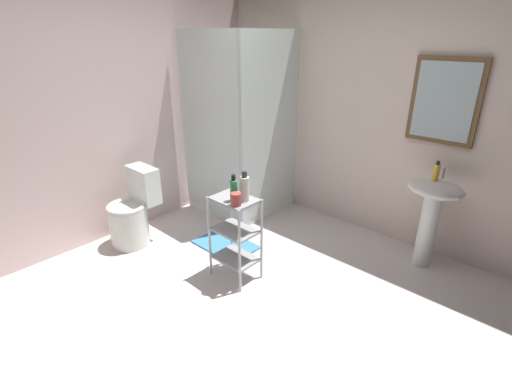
{
  "coord_description": "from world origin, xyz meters",
  "views": [
    {
      "loc": [
        1.65,
        -1.65,
        1.96
      ],
      "look_at": [
        -0.26,
        0.44,
        0.75
      ],
      "focal_mm": 26.16,
      "sensor_mm": 36.0,
      "label": 1
    }
  ],
  "objects_px": {
    "storage_cart": "(235,232)",
    "lotion_bottle_white": "(245,188)",
    "pedestal_sink": "(432,207)",
    "toilet": "(133,214)",
    "rinse_cup": "(236,199)",
    "shower_stall": "(241,174)",
    "body_wash_bottle_green": "(234,190)",
    "hand_soap_bottle": "(436,172)",
    "bath_mat": "(226,245)"
  },
  "relations": [
    {
      "from": "toilet",
      "to": "lotion_bottle_white",
      "type": "distance_m",
      "value": 1.4
    },
    {
      "from": "pedestal_sink",
      "to": "toilet",
      "type": "bearing_deg",
      "value": -145.75
    },
    {
      "from": "toilet",
      "to": "rinse_cup",
      "type": "distance_m",
      "value": 1.37
    },
    {
      "from": "shower_stall",
      "to": "rinse_cup",
      "type": "xyz_separation_m",
      "value": [
        0.99,
        -1.05,
        0.33
      ]
    },
    {
      "from": "pedestal_sink",
      "to": "rinse_cup",
      "type": "xyz_separation_m",
      "value": [
        -1.02,
        -1.36,
        0.21
      ]
    },
    {
      "from": "body_wash_bottle_green",
      "to": "bath_mat",
      "type": "bearing_deg",
      "value": 145.68
    },
    {
      "from": "shower_stall",
      "to": "bath_mat",
      "type": "distance_m",
      "value": 0.94
    },
    {
      "from": "shower_stall",
      "to": "hand_soap_bottle",
      "type": "xyz_separation_m",
      "value": [
        1.99,
        0.32,
        0.42
      ]
    },
    {
      "from": "shower_stall",
      "to": "bath_mat",
      "type": "height_order",
      "value": "shower_stall"
    },
    {
      "from": "pedestal_sink",
      "to": "hand_soap_bottle",
      "type": "distance_m",
      "value": 0.31
    },
    {
      "from": "toilet",
      "to": "storage_cart",
      "type": "bearing_deg",
      "value": 13.47
    },
    {
      "from": "rinse_cup",
      "to": "toilet",
      "type": "bearing_deg",
      "value": -171.19
    },
    {
      "from": "pedestal_sink",
      "to": "storage_cart",
      "type": "distance_m",
      "value": 1.71
    },
    {
      "from": "lotion_bottle_white",
      "to": "body_wash_bottle_green",
      "type": "height_order",
      "value": "lotion_bottle_white"
    },
    {
      "from": "toilet",
      "to": "bath_mat",
      "type": "distance_m",
      "value": 0.97
    },
    {
      "from": "pedestal_sink",
      "to": "storage_cart",
      "type": "relative_size",
      "value": 1.09
    },
    {
      "from": "shower_stall",
      "to": "rinse_cup",
      "type": "height_order",
      "value": "shower_stall"
    },
    {
      "from": "toilet",
      "to": "storage_cart",
      "type": "xyz_separation_m",
      "value": [
        1.16,
        0.28,
        0.12
      ]
    },
    {
      "from": "rinse_cup",
      "to": "storage_cart",
      "type": "bearing_deg",
      "value": 141.64
    },
    {
      "from": "body_wash_bottle_green",
      "to": "bath_mat",
      "type": "xyz_separation_m",
      "value": [
        -0.46,
        0.32,
        -0.83
      ]
    },
    {
      "from": "body_wash_bottle_green",
      "to": "rinse_cup",
      "type": "relative_size",
      "value": 2.15
    },
    {
      "from": "toilet",
      "to": "lotion_bottle_white",
      "type": "bearing_deg",
      "value": 13.53
    },
    {
      "from": "rinse_cup",
      "to": "hand_soap_bottle",
      "type": "bearing_deg",
      "value": 54.11
    },
    {
      "from": "body_wash_bottle_green",
      "to": "rinse_cup",
      "type": "xyz_separation_m",
      "value": [
        0.07,
        -0.05,
        -0.04
      ]
    },
    {
      "from": "storage_cart",
      "to": "lotion_bottle_white",
      "type": "height_order",
      "value": "lotion_bottle_white"
    },
    {
      "from": "pedestal_sink",
      "to": "rinse_cup",
      "type": "height_order",
      "value": "rinse_cup"
    },
    {
      "from": "lotion_bottle_white",
      "to": "rinse_cup",
      "type": "relative_size",
      "value": 2.45
    },
    {
      "from": "body_wash_bottle_green",
      "to": "lotion_bottle_white",
      "type": "bearing_deg",
      "value": 41.29
    },
    {
      "from": "shower_stall",
      "to": "body_wash_bottle_green",
      "type": "relative_size",
      "value": 9.16
    },
    {
      "from": "hand_soap_bottle",
      "to": "bath_mat",
      "type": "relative_size",
      "value": 0.29
    },
    {
      "from": "toilet",
      "to": "rinse_cup",
      "type": "relative_size",
      "value": 7.5
    },
    {
      "from": "shower_stall",
      "to": "pedestal_sink",
      "type": "relative_size",
      "value": 2.47
    },
    {
      "from": "pedestal_sink",
      "to": "storage_cart",
      "type": "height_order",
      "value": "pedestal_sink"
    },
    {
      "from": "toilet",
      "to": "lotion_bottle_white",
      "type": "xyz_separation_m",
      "value": [
        1.26,
        0.3,
        0.53
      ]
    },
    {
      "from": "pedestal_sink",
      "to": "hand_soap_bottle",
      "type": "xyz_separation_m",
      "value": [
        -0.02,
        0.02,
        0.31
      ]
    },
    {
      "from": "pedestal_sink",
      "to": "body_wash_bottle_green",
      "type": "relative_size",
      "value": 3.71
    },
    {
      "from": "bath_mat",
      "to": "toilet",
      "type": "bearing_deg",
      "value": -142.37
    },
    {
      "from": "storage_cart",
      "to": "lotion_bottle_white",
      "type": "bearing_deg",
      "value": 14.2
    },
    {
      "from": "toilet",
      "to": "storage_cart",
      "type": "distance_m",
      "value": 1.2
    },
    {
      "from": "storage_cart",
      "to": "rinse_cup",
      "type": "bearing_deg",
      "value": -38.36
    },
    {
      "from": "lotion_bottle_white",
      "to": "rinse_cup",
      "type": "bearing_deg",
      "value": -84.61
    },
    {
      "from": "hand_soap_bottle",
      "to": "bath_mat",
      "type": "xyz_separation_m",
      "value": [
        -1.53,
        -1.01,
        -0.88
      ]
    },
    {
      "from": "toilet",
      "to": "bath_mat",
      "type": "xyz_separation_m",
      "value": [
        0.73,
        0.56,
        -0.31
      ]
    },
    {
      "from": "body_wash_bottle_green",
      "to": "bath_mat",
      "type": "distance_m",
      "value": 1.0
    },
    {
      "from": "shower_stall",
      "to": "hand_soap_bottle",
      "type": "bearing_deg",
      "value": 9.24
    },
    {
      "from": "pedestal_sink",
      "to": "rinse_cup",
      "type": "bearing_deg",
      "value": -126.87
    },
    {
      "from": "shower_stall",
      "to": "pedestal_sink",
      "type": "distance_m",
      "value": 2.04
    },
    {
      "from": "shower_stall",
      "to": "lotion_bottle_white",
      "type": "bearing_deg",
      "value": -44.03
    },
    {
      "from": "shower_stall",
      "to": "pedestal_sink",
      "type": "height_order",
      "value": "shower_stall"
    },
    {
      "from": "hand_soap_bottle",
      "to": "body_wash_bottle_green",
      "type": "xyz_separation_m",
      "value": [
        -1.07,
        -1.33,
        -0.05
      ]
    }
  ]
}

